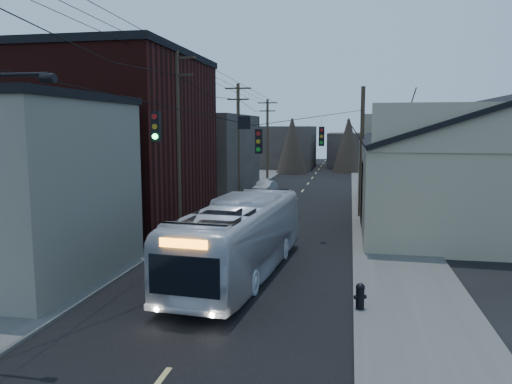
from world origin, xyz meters
TOP-DOWN VIEW (x-y plane):
  - road_surface at (0.00, 30.00)m, footprint 9.00×110.00m
  - sidewalk_left at (-6.50, 30.00)m, footprint 4.00×110.00m
  - sidewalk_right at (6.50, 30.00)m, footprint 4.00×110.00m
  - building_clapboard at (-9.00, 9.00)m, footprint 8.00×8.00m
  - building_brick at (-10.00, 20.00)m, footprint 10.00×12.00m
  - building_left_far at (-9.50, 36.00)m, footprint 9.00×14.00m
  - warehouse at (13.00, 25.00)m, footprint 16.16×20.60m
  - building_far_left at (-6.00, 65.00)m, footprint 10.00×12.00m
  - building_far_right at (7.00, 70.00)m, footprint 12.00×14.00m
  - bare_tree at (6.50, 20.00)m, footprint 0.40×0.40m
  - utility_lines at (-3.11, 24.14)m, footprint 11.24×45.28m
  - bus at (0.03, 10.91)m, footprint 3.54×11.26m
  - parked_car at (-3.00, 34.63)m, footprint 1.79×3.87m
  - fire_hydrant at (4.70, 7.72)m, footprint 0.42×0.29m

SIDE VIEW (x-z plane):
  - road_surface at x=0.00m, z-range 0.00..0.02m
  - sidewalk_left at x=-6.50m, z-range 0.00..0.12m
  - sidewalk_right at x=6.50m, z-range 0.00..0.12m
  - fire_hydrant at x=4.70m, z-range 0.15..1.01m
  - parked_car at x=-3.00m, z-range 0.00..1.23m
  - bus at x=0.03m, z-range 0.00..3.09m
  - building_far_right at x=7.00m, z-range 0.00..5.00m
  - warehouse at x=13.00m, z-range -1.17..6.56m
  - building_far_left at x=-6.00m, z-range 0.00..6.00m
  - building_clapboard at x=-9.00m, z-range 0.00..7.00m
  - building_left_far at x=-9.50m, z-range 0.00..7.00m
  - bare_tree at x=6.50m, z-range 0.00..7.20m
  - utility_lines at x=-3.11m, z-range -0.30..10.20m
  - building_brick at x=-10.00m, z-range 0.00..10.00m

